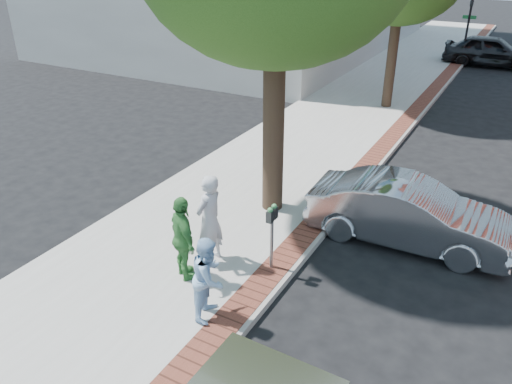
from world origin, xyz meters
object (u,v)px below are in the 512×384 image
Objects in this scene: person_gray at (209,220)px; parking_meter at (272,224)px; person_officer at (209,278)px; bg_car at (491,51)px; sedan_silver at (408,213)px; person_green at (183,239)px.

parking_meter is at bearing 112.69° from person_gray.
parking_meter is at bearing -22.73° from person_officer.
person_gray reaches higher than bg_car.
parking_meter is 0.74× the size of person_gray.
person_green is at bearing 134.93° from sedan_silver.
sedan_silver is at bearing -98.81° from person_green.
parking_meter is at bearing -106.09° from person_green.
person_officer reaches higher than bg_car.
person_officer is 5.11m from sedan_silver.
parking_meter is at bearing 172.69° from bg_car.
person_gray is 23.68m from bg_car.
person_gray is at bearing -162.41° from parking_meter.
person_gray reaches higher than person_officer.
bg_car is at bearing 85.94° from parking_meter.
sedan_silver is at bearing 136.92° from person_gray.
bg_car is (-0.51, 20.45, 0.09)m from sedan_silver.
person_green is 24.43m from bg_car.
person_officer is 25.01m from bg_car.
person_green is at bearing -3.77° from person_gray.
person_gray is 0.41× the size of bg_car.
parking_meter reaches higher than sedan_silver.
bg_car is (2.90, 23.50, -0.31)m from person_gray.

